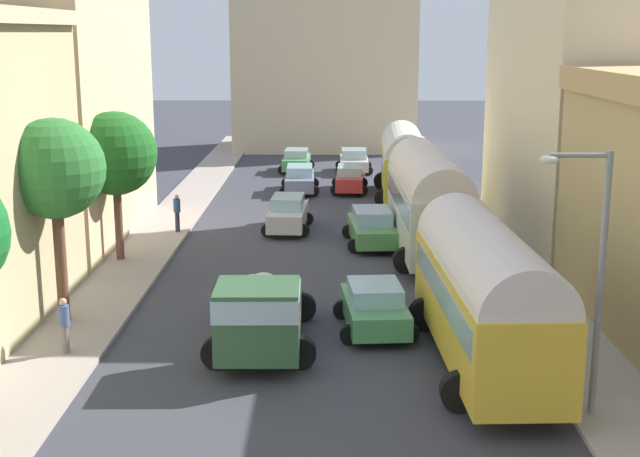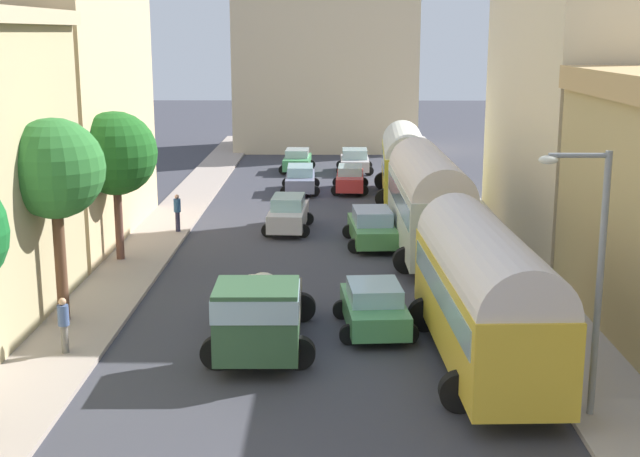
% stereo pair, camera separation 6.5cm
% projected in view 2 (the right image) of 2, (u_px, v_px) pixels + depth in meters
% --- Properties ---
extents(ground_plane, '(154.00, 154.00, 0.00)m').
position_uv_depth(ground_plane, '(322.00, 226.00, 40.65)').
color(ground_plane, '#383941').
extents(sidewalk_left, '(2.50, 70.00, 0.14)m').
position_uv_depth(sidewalk_left, '(168.00, 224.00, 40.71)').
color(sidewalk_left, '#A19288').
rests_on(sidewalk_left, ground).
extents(sidewalk_right, '(2.50, 70.00, 0.14)m').
position_uv_depth(sidewalk_right, '(477.00, 225.00, 40.55)').
color(sidewalk_right, '#AEA6A1').
rests_on(sidewalk_right, ground).
extents(building_left_2, '(5.58, 12.70, 14.24)m').
position_uv_depth(building_left_2, '(63.00, 74.00, 36.94)').
color(building_left_2, '#D5B788').
rests_on(building_left_2, ground).
extents(building_right_2, '(5.17, 14.76, 13.65)m').
position_uv_depth(building_right_2, '(571.00, 80.00, 37.69)').
color(building_right_2, beige).
rests_on(building_right_2, ground).
extents(distant_church, '(13.71, 7.35, 19.75)m').
position_uv_depth(distant_church, '(325.00, 60.00, 66.00)').
color(distant_church, beige).
rests_on(distant_church, ground).
extents(parked_bus_0, '(3.50, 9.42, 3.96)m').
position_uv_depth(parked_bus_0, '(484.00, 289.00, 23.17)').
color(parked_bus_0, gold).
rests_on(parked_bus_0, ground).
extents(parked_bus_1, '(3.41, 9.99, 4.23)m').
position_uv_depth(parked_bus_1, '(428.00, 197.00, 35.22)').
color(parked_bus_1, silver).
rests_on(parked_bus_1, ground).
extents(parked_bus_2, '(3.44, 8.74, 3.87)m').
position_uv_depth(parked_bus_2, '(405.00, 160.00, 46.96)').
color(parked_bus_2, gold).
rests_on(parked_bus_2, ground).
extents(cargo_truck_0, '(3.17, 6.67, 2.37)m').
position_uv_depth(cargo_truck_0, '(260.00, 311.00, 24.27)').
color(cargo_truck_0, '#305434').
rests_on(cargo_truck_0, ground).
extents(car_0, '(2.29, 4.16, 1.62)m').
position_uv_depth(car_0, '(288.00, 213.00, 39.54)').
color(car_0, silver).
rests_on(car_0, ground).
extents(car_1, '(2.25, 4.33, 1.53)m').
position_uv_depth(car_1, '(300.00, 179.00, 49.15)').
color(car_1, slate).
rests_on(car_1, ground).
extents(car_2, '(2.31, 3.95, 1.47)m').
position_uv_depth(car_2, '(297.00, 160.00, 56.43)').
color(car_2, '#449959').
rests_on(car_2, ground).
extents(car_3, '(2.51, 3.88, 1.48)m').
position_uv_depth(car_3, '(374.00, 307.00, 26.28)').
color(car_3, '#4B9457').
rests_on(car_3, ground).
extents(car_4, '(2.51, 4.39, 1.57)m').
position_uv_depth(car_4, '(372.00, 227.00, 36.87)').
color(car_4, '#50944D').
rests_on(car_4, ground).
extents(car_5, '(2.20, 4.23, 1.49)m').
position_uv_depth(car_5, '(350.00, 178.00, 49.34)').
color(car_5, '#B92E2F').
rests_on(car_5, ground).
extents(car_6, '(2.41, 3.82, 1.53)m').
position_uv_depth(car_6, '(355.00, 161.00, 56.09)').
color(car_6, silver).
rests_on(car_6, ground).
extents(pedestrian_0, '(0.35, 0.35, 1.73)m').
position_uv_depth(pedestrian_0, '(64.00, 323.00, 24.04)').
color(pedestrian_0, slate).
rests_on(pedestrian_0, ground).
extents(pedestrian_2, '(0.40, 0.40, 1.83)m').
position_uv_depth(pedestrian_2, '(177.00, 211.00, 38.77)').
color(pedestrian_2, '#2E2C47').
rests_on(pedestrian_2, ground).
extents(streetlamp_near, '(1.62, 0.28, 6.34)m').
position_uv_depth(streetlamp_near, '(592.00, 264.00, 19.57)').
color(streetlamp_near, gray).
rests_on(streetlamp_near, ground).
extents(roadside_tree_1, '(3.04, 3.04, 6.42)m').
position_uv_depth(roadside_tree_1, '(54.00, 170.00, 25.98)').
color(roadside_tree_1, brown).
rests_on(roadside_tree_1, ground).
extents(roadside_tree_2, '(3.24, 3.24, 5.95)m').
position_uv_depth(roadside_tree_2, '(115.00, 154.00, 33.36)').
color(roadside_tree_2, brown).
rests_on(roadside_tree_2, ground).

